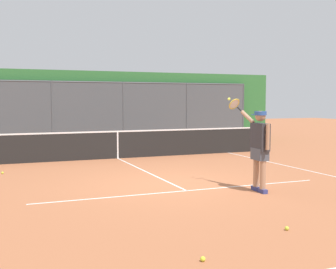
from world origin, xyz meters
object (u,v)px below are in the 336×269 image
Objects in this scene: tennis_ball_near_net at (287,228)px; tennis_ball_by_sideline at (203,259)px; tennis_player at (259,144)px; tennis_ball_mid_court at (2,173)px.

tennis_ball_by_sideline is (1.78, 0.67, 0.00)m from tennis_ball_near_net.
tennis_player is 6.97m from tennis_ball_mid_court.
tennis_player reaches higher than tennis_ball_near_net.
tennis_ball_mid_court is 1.00× the size of tennis_ball_by_sideline.
tennis_player is at bearing -115.11° from tennis_ball_near_net.
tennis_player is 31.35× the size of tennis_ball_mid_court.
tennis_ball_near_net is 1.00× the size of tennis_ball_by_sideline.
tennis_ball_by_sideline is at bearing 20.72° from tennis_ball_near_net.
tennis_ball_near_net is at bearing -159.28° from tennis_ball_by_sideline.
tennis_ball_mid_court is 8.16m from tennis_ball_near_net.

